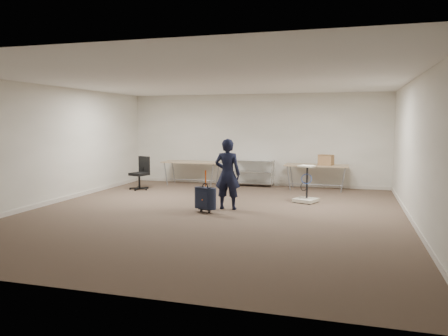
% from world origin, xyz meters
% --- Properties ---
extents(ground, '(9.00, 9.00, 0.00)m').
position_xyz_m(ground, '(0.00, 0.00, 0.00)').
color(ground, '#4A372D').
rests_on(ground, ground).
extents(room_shell, '(8.00, 9.00, 9.00)m').
position_xyz_m(room_shell, '(0.00, 1.38, 0.05)').
color(room_shell, beige).
rests_on(room_shell, ground).
extents(folding_table_left, '(1.80, 0.75, 0.73)m').
position_xyz_m(folding_table_left, '(-1.90, 3.95, 0.68)').
color(folding_table_left, '#8F7A57').
rests_on(folding_table_left, ground).
extents(folding_table_right, '(1.80, 0.75, 0.73)m').
position_xyz_m(folding_table_right, '(1.90, 3.95, 0.68)').
color(folding_table_right, '#8F7A57').
rests_on(folding_table_right, ground).
extents(wire_shelf, '(1.22, 0.47, 0.80)m').
position_xyz_m(wire_shelf, '(0.00, 4.20, 0.44)').
color(wire_shelf, silver).
rests_on(wire_shelf, ground).
extents(person, '(0.59, 0.40, 1.58)m').
position_xyz_m(person, '(0.20, 0.57, 0.79)').
color(person, black).
rests_on(person, ground).
extents(suitcase, '(0.38, 0.28, 0.92)m').
position_xyz_m(suitcase, '(-0.16, 0.07, 0.31)').
color(suitcase, black).
rests_on(suitcase, ground).
extents(office_chair, '(0.58, 0.58, 0.95)m').
position_xyz_m(office_chair, '(-3.01, 2.65, 0.29)').
color(office_chair, black).
rests_on(office_chair, ground).
extents(equipment_cart, '(0.64, 0.64, 0.91)m').
position_xyz_m(equipment_cart, '(1.81, 1.88, 0.24)').
color(equipment_cart, silver).
rests_on(equipment_cart, ground).
extents(cardboard_box, '(0.46, 0.39, 0.29)m').
position_xyz_m(cardboard_box, '(2.16, 3.93, 0.88)').
color(cardboard_box, '#926044').
rests_on(cardboard_box, folding_table_right).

